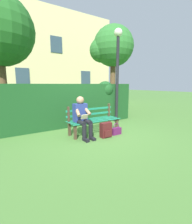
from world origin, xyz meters
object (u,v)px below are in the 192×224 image
object	(u,v)px
person_seated	(82,116)
handbag	(116,131)
lamp_post	(118,65)
park_bench	(93,120)
tree_far	(111,48)
backpack	(106,130)

from	to	relation	value
person_seated	handbag	xyz separation A→B (m)	(-0.94, 0.38, -0.49)
handbag	lamp_post	xyz separation A→B (m)	(-1.17, -1.37, 2.11)
park_bench	handbag	distance (m)	0.78
person_seated	tree_far	bearing A→B (deg)	-136.82
person_seated	lamp_post	world-z (taller)	lamp_post
person_seated	lamp_post	distance (m)	2.84
backpack	lamp_post	world-z (taller)	lamp_post
handbag	tree_far	distance (m)	6.13
tree_far	backpack	bearing A→B (deg)	50.34
park_bench	person_seated	bearing A→B (deg)	20.01
tree_far	lamp_post	bearing A→B (deg)	56.00
person_seated	handbag	distance (m)	1.13
backpack	lamp_post	distance (m)	2.91
backpack	handbag	xyz separation A→B (m)	(-0.40, -0.02, -0.09)
park_bench	handbag	size ratio (longest dim) A/B	4.60
park_bench	person_seated	distance (m)	0.54
backpack	tree_far	xyz separation A→B (m)	(-3.40, -4.10, 3.37)
handbag	tree_far	size ratio (longest dim) A/B	0.07
handbag	person_seated	bearing A→B (deg)	-22.00
park_bench	backpack	world-z (taller)	park_bench
park_bench	tree_far	xyz separation A→B (m)	(-3.47, -3.53, 3.16)
handbag	lamp_post	bearing A→B (deg)	-130.48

